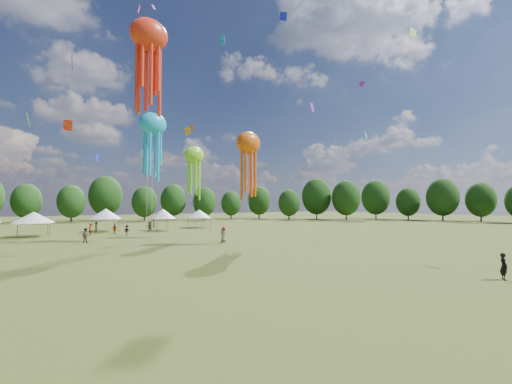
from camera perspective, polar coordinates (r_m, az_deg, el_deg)
ground at (r=20.56m, az=24.53°, el=-15.69°), size 300.00×300.00×0.00m
observer_main at (r=27.70m, az=36.11°, el=-10.04°), size 0.75×0.74×1.74m
spectator_near at (r=48.16m, az=-26.69°, el=-6.54°), size 1.16×1.12×1.88m
spectators_far at (r=60.37m, az=-18.67°, el=-5.75°), size 14.57×32.10×1.92m
festival_tents at (r=64.47m, az=-25.00°, el=-3.53°), size 40.83×9.23×4.09m
show_kites at (r=46.89m, az=-21.04°, el=14.74°), size 30.91×14.47×29.07m
small_kites at (r=60.66m, az=-15.47°, el=22.54°), size 76.45×62.22×46.04m
treeline at (r=73.84m, az=-24.89°, el=-0.56°), size 201.57×95.24×13.43m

